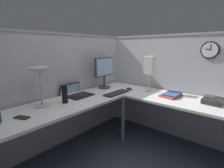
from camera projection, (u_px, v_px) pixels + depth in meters
ground_plane at (125, 150)px, 2.32m from camera, size 6.80×6.80×0.00m
cubicle_wall_back at (62, 89)px, 2.43m from camera, size 2.57×0.12×1.58m
cubicle_wall_right at (172, 86)px, 2.63m from camera, size 0.12×2.37×1.58m
desk at (122, 111)px, 2.05m from camera, size 2.35×2.15×0.73m
monitor at (104, 70)px, 2.72m from camera, size 0.46×0.20×0.50m
laptop at (75, 93)px, 2.36m from camera, size 0.35×0.39×0.22m
keyboard at (117, 93)px, 2.42m from camera, size 0.43×0.14×0.02m
computer_mouse at (129, 89)px, 2.65m from camera, size 0.06×0.10×0.03m
desk_lamp_dome at (40, 75)px, 1.84m from camera, size 0.24×0.24×0.44m
cell_phone at (22, 117)px, 1.60m from camera, size 0.12×0.16×0.01m
thermos_flask at (65, 94)px, 2.01m from camera, size 0.07×0.07×0.22m
office_phone at (213, 101)px, 1.98m from camera, size 0.21×0.23×0.11m
book_stack at (171, 95)px, 2.29m from camera, size 0.31×0.25×0.04m
desk_lamp_paper at (150, 66)px, 2.48m from camera, size 0.13×0.13×0.53m
wall_clock at (210, 50)px, 2.18m from camera, size 0.04×0.22×0.22m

